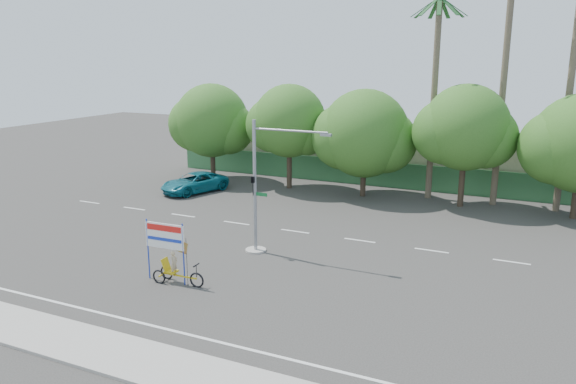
% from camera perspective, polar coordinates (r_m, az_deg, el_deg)
% --- Properties ---
extents(ground, '(120.00, 120.00, 0.00)m').
position_cam_1_polar(ground, '(25.73, -2.57, -9.53)').
color(ground, '#33302D').
rests_on(ground, ground).
extents(sidewalk_near, '(50.00, 2.40, 0.12)m').
position_cam_1_polar(sidewalk_near, '(20.07, -12.94, -16.84)').
color(sidewalk_near, gray).
rests_on(sidewalk_near, ground).
extents(fence, '(38.00, 0.08, 2.00)m').
position_cam_1_polar(fence, '(44.77, 10.20, 1.72)').
color(fence, '#336B3D').
rests_on(fence, ground).
extents(building_left, '(12.00, 8.00, 4.00)m').
position_cam_1_polar(building_left, '(52.05, 0.83, 4.73)').
color(building_left, beige).
rests_on(building_left, ground).
extents(building_right, '(14.00, 8.00, 3.60)m').
position_cam_1_polar(building_right, '(47.76, 20.98, 2.75)').
color(building_right, beige).
rests_on(building_right, ground).
extents(tree_far_left, '(7.14, 6.00, 7.96)m').
position_cam_1_polar(tree_far_left, '(46.60, -7.82, 6.97)').
color(tree_far_left, '#473828').
rests_on(tree_far_left, ground).
extents(tree_left, '(6.66, 5.60, 8.07)m').
position_cam_1_polar(tree_left, '(43.20, 0.08, 6.97)').
color(tree_left, '#473828').
rests_on(tree_left, ground).
extents(tree_center, '(7.62, 6.40, 7.85)m').
position_cam_1_polar(tree_center, '(41.14, 7.71, 5.67)').
color(tree_center, '#473828').
rests_on(tree_center, ground).
extents(tree_right, '(6.90, 5.80, 8.36)m').
position_cam_1_polar(tree_right, '(39.56, 17.53, 5.97)').
color(tree_right, '#473828').
rests_on(tree_right, ground).
extents(palm_tall, '(3.73, 3.79, 17.45)m').
position_cam_1_polar(palm_tall, '(40.54, 21.31, 13.27)').
color(palm_tall, '#70604C').
rests_on(palm_tall, ground).
extents(palm_mid, '(3.73, 3.79, 15.45)m').
position_cam_1_polar(palm_mid, '(40.45, 26.92, 11.22)').
color(palm_mid, '#70604C').
rests_on(palm_mid, ground).
extents(palm_short, '(3.73, 3.79, 14.45)m').
position_cam_1_polar(palm_short, '(41.13, 14.74, 11.50)').
color(palm_short, '#70604C').
rests_on(palm_short, ground).
extents(traffic_signal, '(4.72, 1.10, 7.00)m').
position_cam_1_polar(traffic_signal, '(29.10, -2.86, -0.68)').
color(traffic_signal, gray).
rests_on(traffic_signal, ground).
extents(trike_billboard, '(2.99, 0.70, 2.94)m').
position_cam_1_polar(trike_billboard, '(26.21, -11.79, -6.59)').
color(trike_billboard, black).
rests_on(trike_billboard, ground).
extents(pickup_truck, '(4.08, 5.79, 1.47)m').
position_cam_1_polar(pickup_truck, '(43.15, -9.49, 0.94)').
color(pickup_truck, '#106575').
rests_on(pickup_truck, ground).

